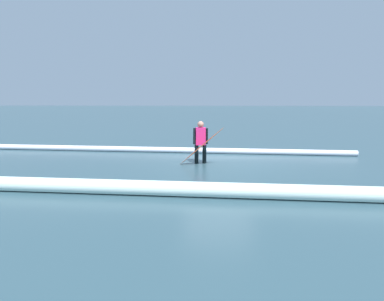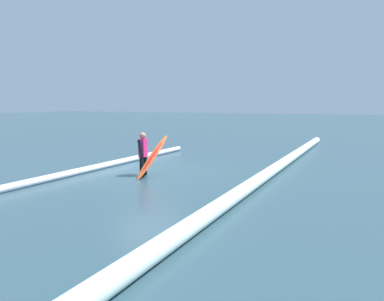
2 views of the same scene
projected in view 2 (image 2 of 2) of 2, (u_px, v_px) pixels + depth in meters
ground_plane at (149, 172)px, 12.42m from camera, size 148.40×148.40×0.00m
surfer at (143, 152)px, 11.64m from camera, size 0.52×0.26×1.49m
surfboard at (152, 157)px, 11.57m from camera, size 1.58×0.58×1.36m
wave_crest_foreground at (59, 176)px, 11.18m from camera, size 15.59×1.27×0.23m
wave_crest_midground at (271, 171)px, 11.59m from camera, size 22.51×1.65×0.36m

